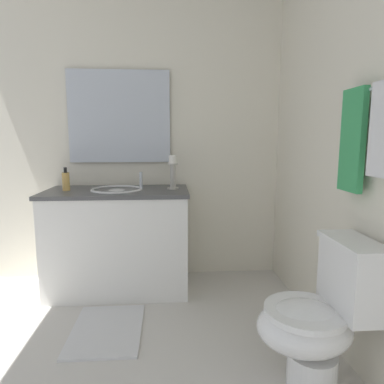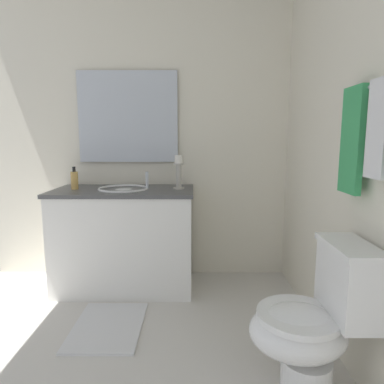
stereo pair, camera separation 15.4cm
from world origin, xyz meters
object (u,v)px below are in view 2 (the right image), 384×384
towel_near_vanity (352,141)px  mirror (128,117)px  toilet (313,323)px  bath_mat (108,326)px  candle_holder_tall (179,171)px  soap_bottle (75,180)px  towel_center (379,129)px  sink_basin (124,194)px  vanity_cabinet (125,239)px

towel_near_vanity → mirror: bearing=-134.7°
toilet → mirror: bearing=-143.0°
mirror → bath_mat: mirror is taller
candle_holder_tall → toilet: size_ratio=0.36×
soap_bottle → towel_near_vanity: bearing=59.1°
soap_bottle → towel_center: towel_center is taller
sink_basin → bath_mat: 1.00m
sink_basin → vanity_cabinet: bearing=-90.0°
towel_near_vanity → towel_center: bearing=0.0°
sink_basin → towel_center: size_ratio=0.98×
towel_near_vanity → bath_mat: bearing=-107.0°
mirror → towel_center: bearing=40.7°
sink_basin → toilet: 1.69m
vanity_cabinet → candle_holder_tall: candle_holder_tall is taller
towel_near_vanity → vanity_cabinet: bearing=-127.9°
mirror → vanity_cabinet: bearing=-0.0°
soap_bottle → towel_center: size_ratio=0.44×
sink_basin → towel_center: towel_center is taller
vanity_cabinet → candle_holder_tall: size_ratio=4.17×
mirror → bath_mat: 1.66m
towel_near_vanity → towel_center: (0.23, 0.00, 0.05)m
towel_center → bath_mat: towel_center is taller
sink_basin → towel_near_vanity: 1.72m
sink_basin → towel_near_vanity: bearing=52.1°
sink_basin → mirror: bearing=-179.8°
soap_bottle → towel_near_vanity: 2.01m
mirror → soap_bottle: (0.29, -0.39, -0.51)m
candle_holder_tall → towel_near_vanity: (1.04, 0.88, 0.25)m
vanity_cabinet → bath_mat: 0.74m
vanity_cabinet → toilet: bearing=42.9°
towel_center → towel_near_vanity: bearing=180.0°
sink_basin → towel_center: 1.88m
vanity_cabinet → towel_center: (1.26, 1.32, 0.85)m
mirror → towel_center: size_ratio=2.06×
mirror → towel_near_vanity: size_ratio=1.66×
candle_holder_tall → towel_near_vanity: 1.39m
soap_bottle → candle_holder_tall: bearing=91.5°
vanity_cabinet → towel_center: towel_center is taller
vanity_cabinet → toilet: vanity_cabinet is taller
sink_basin → soap_bottle: size_ratio=2.23×
vanity_cabinet → towel_near_vanity: (1.03, 1.32, 0.80)m
sink_basin → soap_bottle: soap_bottle is taller
soap_bottle → bath_mat: (0.62, 0.39, -0.89)m
toilet → towel_near_vanity: towel_near_vanity is taller
sink_basin → mirror: size_ratio=0.47×
towel_center → toilet: bearing=-105.3°
sink_basin → mirror: 0.68m
soap_bottle → bath_mat: soap_bottle is taller
mirror → toilet: size_ratio=1.13×
mirror → towel_center: mirror is taller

